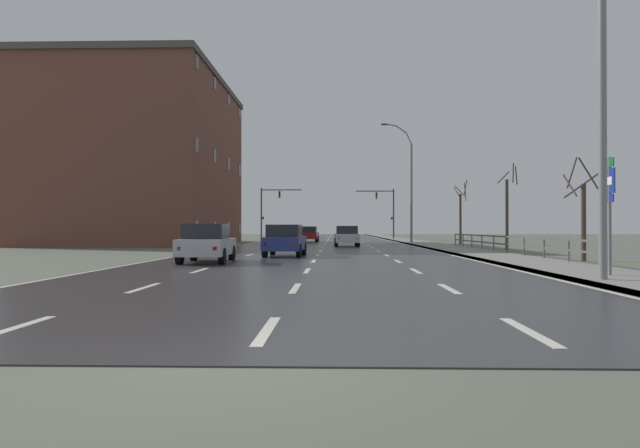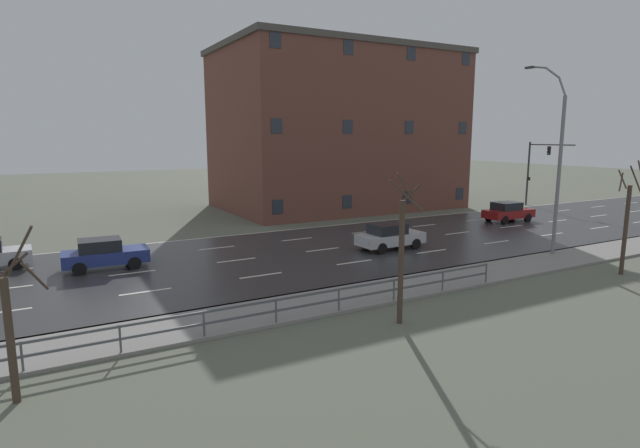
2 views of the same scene
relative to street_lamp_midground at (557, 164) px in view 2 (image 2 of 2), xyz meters
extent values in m
cube|color=#5B6051|center=(-7.41, 2.88, -5.26)|extent=(160.00, 160.00, 0.12)
cube|color=#303033|center=(-7.41, 14.88, -5.19)|extent=(14.00, 120.00, 0.02)
cube|color=beige|center=(-10.91, -26.92, -5.18)|extent=(0.16, 2.20, 0.01)
cube|color=beige|center=(-10.91, -21.52, -5.18)|extent=(0.16, 2.20, 0.01)
cube|color=beige|center=(-10.91, -16.12, -5.18)|extent=(0.16, 2.20, 0.01)
cube|color=beige|center=(-10.91, -10.72, -5.18)|extent=(0.16, 2.20, 0.01)
cube|color=beige|center=(-10.91, -5.32, -5.18)|extent=(0.16, 2.20, 0.01)
cube|color=beige|center=(-10.91, 0.08, -5.18)|extent=(0.16, 2.20, 0.01)
cube|color=beige|center=(-10.91, 5.48, -5.18)|extent=(0.16, 2.20, 0.01)
cube|color=beige|center=(-10.91, 10.88, -5.18)|extent=(0.16, 2.20, 0.01)
cube|color=beige|center=(-10.91, 16.28, -5.18)|extent=(0.16, 2.20, 0.01)
cube|color=beige|center=(-10.91, 21.68, -5.18)|extent=(0.16, 2.20, 0.01)
cube|color=beige|center=(-10.91, 27.08, -5.18)|extent=(0.16, 2.20, 0.01)
cube|color=beige|center=(-7.41, -26.92, -5.18)|extent=(0.16, 2.20, 0.01)
cube|color=beige|center=(-7.41, -21.52, -5.18)|extent=(0.16, 2.20, 0.01)
cube|color=beige|center=(-7.41, -16.12, -5.18)|extent=(0.16, 2.20, 0.01)
cube|color=beige|center=(-7.41, -10.72, -5.18)|extent=(0.16, 2.20, 0.01)
cube|color=beige|center=(-7.41, -5.32, -5.18)|extent=(0.16, 2.20, 0.01)
cube|color=beige|center=(-7.41, 0.08, -5.18)|extent=(0.16, 2.20, 0.01)
cube|color=beige|center=(-7.41, 5.48, -5.18)|extent=(0.16, 2.20, 0.01)
cube|color=beige|center=(-7.41, 10.88, -5.18)|extent=(0.16, 2.20, 0.01)
cube|color=beige|center=(-7.41, 16.28, -5.18)|extent=(0.16, 2.20, 0.01)
cube|color=beige|center=(-7.41, 21.68, -5.18)|extent=(0.16, 2.20, 0.01)
cube|color=beige|center=(-3.91, -21.52, -5.18)|extent=(0.16, 2.20, 0.01)
cube|color=beige|center=(-3.91, -16.12, -5.18)|extent=(0.16, 2.20, 0.01)
cube|color=beige|center=(-3.91, -10.72, -5.18)|extent=(0.16, 2.20, 0.01)
cube|color=beige|center=(-3.91, -5.32, -5.18)|extent=(0.16, 2.20, 0.01)
cube|color=beige|center=(-3.91, 0.08, -5.18)|extent=(0.16, 2.20, 0.01)
cube|color=beige|center=(-3.91, 5.48, -5.18)|extent=(0.16, 2.20, 0.01)
cube|color=beige|center=(-3.91, 10.88, -5.18)|extent=(0.16, 2.20, 0.01)
cube|color=beige|center=(-14.26, 14.88, -5.18)|extent=(0.16, 120.00, 0.01)
cube|color=#515459|center=(2.44, -24.68, -4.25)|extent=(0.06, 33.97, 0.08)
cube|color=#515459|center=(2.44, -24.68, -4.65)|extent=(0.06, 33.97, 0.08)
cylinder|color=#515459|center=(2.44, -25.99, -4.70)|extent=(0.07, 0.07, 1.00)
cylinder|color=#515459|center=(2.44, -23.38, -4.70)|extent=(0.07, 0.07, 1.00)
cylinder|color=#515459|center=(2.44, -20.76, -4.70)|extent=(0.07, 0.07, 1.00)
cylinder|color=#515459|center=(2.44, -18.15, -4.70)|extent=(0.07, 0.07, 1.00)
cylinder|color=#515459|center=(2.44, -15.54, -4.70)|extent=(0.07, 0.07, 1.00)
cylinder|color=#515459|center=(2.44, -12.92, -4.70)|extent=(0.07, 0.07, 1.00)
cylinder|color=#515459|center=(2.44, -10.31, -4.70)|extent=(0.07, 0.07, 1.00)
cylinder|color=#515459|center=(2.44, -7.70, -4.70)|extent=(0.07, 0.07, 1.00)
cylinder|color=slate|center=(0.19, 0.00, -0.77)|extent=(0.20, 0.20, 8.86)
cylinder|color=slate|center=(-0.04, 0.00, 4.14)|extent=(0.55, 0.11, 1.02)
cylinder|color=slate|center=(-0.70, 0.00, 4.94)|extent=(0.94, 0.11, 0.71)
cylinder|color=slate|center=(-1.67, 0.00, 5.34)|extent=(1.08, 0.11, 0.29)
cube|color=#333335|center=(-2.20, 0.00, 5.38)|extent=(0.56, 0.24, 0.12)
cylinder|color=#38383A|center=(-15.31, 16.83, -2.12)|extent=(0.18, 0.18, 6.18)
cylinder|color=#38383A|center=(-12.91, 16.83, 0.72)|extent=(4.80, 0.12, 0.12)
cube|color=black|center=(-13.15, 16.83, 0.17)|extent=(0.20, 0.28, 0.80)
sphere|color=#2D2D2D|center=(-13.15, 16.68, 0.43)|extent=(0.14, 0.14, 0.14)
sphere|color=#2D2D2D|center=(-13.15, 16.68, 0.17)|extent=(0.14, 0.14, 0.14)
sphere|color=green|center=(-13.15, 16.68, -0.09)|extent=(0.14, 0.14, 0.14)
cube|color=black|center=(-15.09, 16.78, -2.60)|extent=(0.18, 0.12, 0.32)
cube|color=#B7B7BC|center=(-5.66, -7.04, -4.55)|extent=(1.86, 4.14, 0.64)
cube|color=black|center=(-5.66, -7.29, -3.93)|extent=(1.61, 2.04, 0.60)
cube|color=slate|center=(-5.68, -6.34, -3.95)|extent=(1.41, 0.12, 0.51)
cylinder|color=black|center=(-4.89, -5.75, -4.87)|extent=(0.24, 0.67, 0.66)
cylinder|color=black|center=(-6.51, -5.79, -4.87)|extent=(0.24, 0.67, 0.66)
cylinder|color=black|center=(-4.82, -8.29, -4.87)|extent=(0.24, 0.67, 0.66)
cylinder|color=black|center=(-6.44, -8.33, -4.87)|extent=(0.24, 0.67, 0.66)
cube|color=red|center=(-6.27, -9.09, -4.55)|extent=(0.16, 0.04, 0.14)
cube|color=red|center=(-4.95, -9.05, -4.55)|extent=(0.16, 0.04, 0.14)
cube|color=maroon|center=(-9.20, 7.23, -4.55)|extent=(1.89, 4.15, 0.64)
cube|color=black|center=(-9.21, 6.98, -3.93)|extent=(1.62, 2.05, 0.60)
cube|color=slate|center=(-9.18, 7.93, -3.95)|extent=(1.41, 0.13, 0.51)
cylinder|color=black|center=(-8.35, 8.47, -4.87)|extent=(0.24, 0.67, 0.66)
cylinder|color=black|center=(-9.97, 8.52, -4.87)|extent=(0.24, 0.67, 0.66)
cylinder|color=black|center=(-8.44, 5.93, -4.87)|extent=(0.24, 0.67, 0.66)
cylinder|color=black|center=(-10.05, 5.98, -4.87)|extent=(0.24, 0.67, 0.66)
cube|color=red|center=(-9.93, 5.22, -4.55)|extent=(0.16, 0.05, 0.14)
cube|color=red|center=(-8.61, 5.18, -4.55)|extent=(0.16, 0.05, 0.14)
cube|color=slate|center=(-11.69, -27.18, -3.95)|extent=(1.41, 0.13, 0.51)
cylinder|color=black|center=(-10.90, -26.58, -4.87)|extent=(0.24, 0.67, 0.66)
cylinder|color=black|center=(-12.52, -26.64, -4.87)|extent=(0.24, 0.67, 0.66)
cube|color=navy|center=(-8.99, -22.53, -4.55)|extent=(1.92, 4.16, 0.64)
cube|color=black|center=(-9.00, -22.78, -3.93)|extent=(1.64, 2.06, 0.60)
cube|color=slate|center=(-8.96, -21.83, -3.95)|extent=(1.41, 0.13, 0.51)
cylinder|color=black|center=(-8.13, -21.29, -4.87)|extent=(0.25, 0.67, 0.66)
cylinder|color=black|center=(-9.75, -21.23, -4.87)|extent=(0.25, 0.67, 0.66)
cylinder|color=black|center=(-8.23, -23.83, -4.87)|extent=(0.25, 0.67, 0.66)
cylinder|color=black|center=(-9.85, -23.77, -4.87)|extent=(0.25, 0.67, 0.66)
cube|color=red|center=(-9.73, -24.53, -4.55)|extent=(0.16, 0.05, 0.14)
cube|color=red|center=(-8.41, -24.59, -4.55)|extent=(0.16, 0.05, 0.14)
cube|color=brown|center=(-23.61, -0.18, 1.86)|extent=(14.00, 21.04, 14.12)
cube|color=#4C4742|center=(-23.61, -0.18, 9.17)|extent=(14.28, 21.47, 0.50)
cube|color=#282D38|center=(-16.59, -9.50, -3.80)|extent=(0.04, 0.90, 1.10)
cube|color=#282D38|center=(-16.59, -3.29, -3.80)|extent=(0.04, 0.90, 1.10)
cube|color=#282D38|center=(-16.59, 2.92, -3.80)|extent=(0.04, 0.90, 1.10)
cube|color=#282D38|center=(-16.59, 9.14, -3.80)|extent=(0.04, 0.90, 1.10)
cube|color=#282D38|center=(-16.59, -9.50, 2.26)|extent=(0.04, 0.90, 1.10)
cube|color=#282D38|center=(-16.59, -3.29, 2.26)|extent=(0.04, 0.90, 1.10)
cube|color=#282D38|center=(-16.59, 2.92, 2.26)|extent=(0.04, 0.90, 1.10)
cube|color=#282D38|center=(-16.59, 9.14, 2.26)|extent=(0.04, 0.90, 1.10)
cube|color=#282D38|center=(-16.59, -9.50, 8.32)|extent=(0.04, 0.90, 1.10)
cube|color=#282D38|center=(-16.59, -3.29, 8.32)|extent=(0.04, 0.90, 1.10)
cube|color=#282D38|center=(-16.59, 2.92, 8.32)|extent=(0.04, 0.90, 1.10)
cube|color=#282D38|center=(-16.59, 9.14, 8.32)|extent=(0.04, 0.90, 1.10)
cylinder|color=#423328|center=(4.07, -26.10, -3.56)|extent=(0.20, 0.20, 3.28)
cylinder|color=#423328|center=(4.27, -25.42, -1.94)|extent=(1.39, 0.54, 1.12)
cylinder|color=#423328|center=(3.74, -25.74, -1.39)|extent=(0.76, 0.75, 1.44)
cylinder|color=#423328|center=(3.47, -26.15, -1.98)|extent=(0.15, 1.24, 1.04)
cylinder|color=#423328|center=(4.37, -14.13, -2.96)|extent=(0.20, 0.20, 4.49)
cylinder|color=#423328|center=(4.74, -14.23, -0.32)|extent=(0.27, 0.80, 1.21)
cylinder|color=#423328|center=(4.27, -13.73, -0.55)|extent=(0.85, 0.30, 0.82)
cylinder|color=#423328|center=(4.88, -14.39, -0.49)|extent=(0.52, 1.11, 1.12)
cylinder|color=#423328|center=(4.38, -0.49, -3.01)|extent=(0.20, 0.20, 4.39)
cylinder|color=#423328|center=(4.76, -0.65, -0.63)|extent=(0.38, 0.83, 1.58)
cylinder|color=#423328|center=(4.19, -0.84, -0.53)|extent=(0.74, 0.47, 0.87)
cylinder|color=#423328|center=(4.04, -0.68, -0.67)|extent=(0.40, 0.75, 0.88)
camera|label=1|loc=(-6.48, -50.85, -3.81)|focal=32.26mm
camera|label=2|loc=(18.23, -25.10, 1.48)|focal=28.33mm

